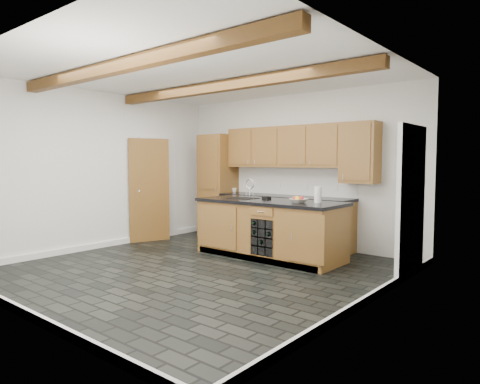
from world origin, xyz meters
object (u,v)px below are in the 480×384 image
object	(u,v)px
kitchen_scale	(266,198)
fruit_bowl	(298,201)
island	(269,229)
paper_towel	(318,195)

from	to	relation	value
kitchen_scale	fruit_bowl	xyz separation A→B (m)	(0.74, -0.19, 0.01)
island	fruit_bowl	distance (m)	0.77
island	kitchen_scale	size ratio (longest dim) A/B	14.26
fruit_bowl	paper_towel	size ratio (longest dim) A/B	1.04
island	paper_towel	world-z (taller)	paper_towel
island	fruit_bowl	world-z (taller)	fruit_bowl
kitchen_scale	paper_towel	size ratio (longest dim) A/B	0.70
fruit_bowl	island	bearing A→B (deg)	174.44
paper_towel	island	bearing A→B (deg)	-172.05
island	paper_towel	distance (m)	1.02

